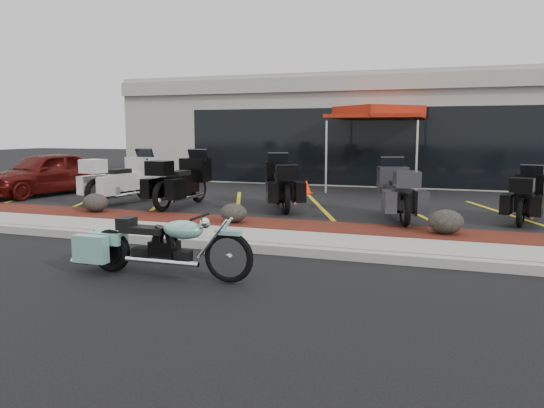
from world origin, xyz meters
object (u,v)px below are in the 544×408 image
at_px(hero_cruiser, 229,250).
at_px(traffic_cone, 306,187).
at_px(touring_white, 145,174).
at_px(popup_canopy, 378,114).
at_px(parked_car, 44,173).

bearing_deg(hero_cruiser, traffic_cone, 98.47).
bearing_deg(touring_white, hero_cruiser, -131.27).
relative_size(touring_white, popup_canopy, 0.82).
bearing_deg(parked_car, traffic_cone, 33.50).
xyz_separation_m(touring_white, parked_car, (-3.41, -0.04, -0.07)).
bearing_deg(traffic_cone, parked_car, -158.23).
height_order(parked_car, popup_canopy, popup_canopy).
distance_m(hero_cruiser, traffic_cone, 9.22).
bearing_deg(parked_car, hero_cruiser, -23.88).
xyz_separation_m(touring_white, popup_canopy, (5.66, 4.53, 1.70)).
bearing_deg(touring_white, popup_canopy, -42.76).
height_order(touring_white, traffic_cone, touring_white).
bearing_deg(hero_cruiser, parked_car, 143.78).
bearing_deg(hero_cruiser, touring_white, 129.52).
bearing_deg(hero_cruiser, popup_canopy, 87.33).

